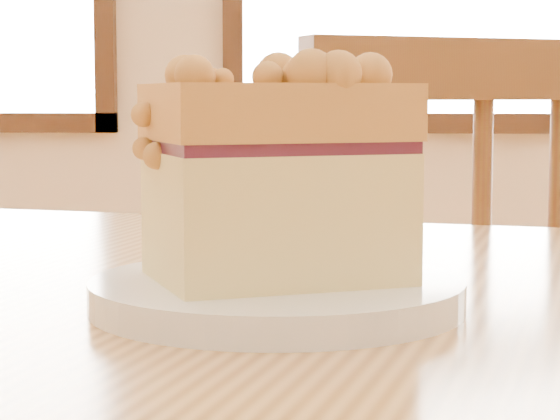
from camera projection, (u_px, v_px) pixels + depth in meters
name	position (u px, v px, depth m)	size (l,w,h in m)	color
plate	(277.00, 295.00, 0.61)	(0.21, 0.21, 0.02)	white
cake_slice	(276.00, 174.00, 0.61)	(0.16, 0.15, 0.13)	tan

